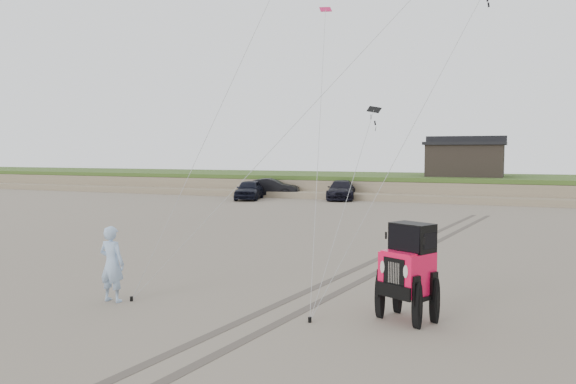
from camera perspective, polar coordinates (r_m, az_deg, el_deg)
name	(u,v)px	position (r m, az deg, el deg)	size (l,w,h in m)	color
ground	(250,307)	(13.96, -3.84, -11.57)	(160.00, 160.00, 0.00)	#6B6054
dune_ridge	(441,186)	(50.01, 15.29, 0.59)	(160.00, 14.25, 1.73)	#7A6B54
cabin	(465,158)	(49.24, 17.59, 3.30)	(6.40, 5.40, 3.35)	black
truck_a	(249,190)	(44.41, -3.98, 0.24)	(1.83, 4.55, 1.55)	black
truck_b	(271,188)	(46.74, -1.73, 0.43)	(1.63, 4.66, 1.54)	black
truck_c	(341,190)	(44.42, 5.44, 0.19)	(2.09, 5.13, 1.49)	black
jeep	(407,282)	(12.91, 12.00, -8.95)	(2.02, 4.69, 1.75)	#F71043
man	(112,264)	(14.86, -17.46, -6.98)	(0.70, 0.46, 1.92)	#90B1DF
stake_main	(131,299)	(14.96, -15.62, -10.40)	(0.08, 0.08, 0.12)	black
stake_aux	(310,320)	(12.73, 2.23, -12.83)	(0.08, 0.08, 0.12)	black
tire_tracks	(397,256)	(20.80, 11.01, -6.40)	(5.22, 29.74, 0.01)	#4C443D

